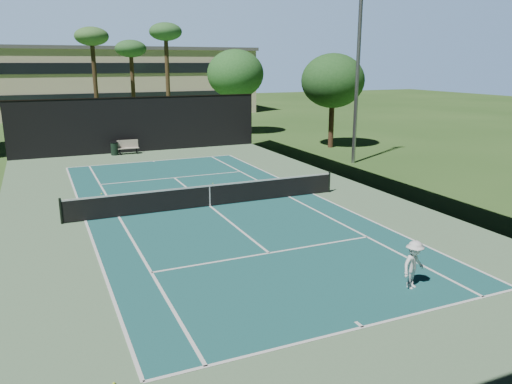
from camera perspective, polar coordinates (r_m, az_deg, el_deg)
ground at (r=23.11m, az=-5.28°, el=-1.66°), size 160.00×160.00×0.00m
apron_slab at (r=23.10m, az=-5.28°, el=-1.65°), size 18.00×32.00×0.01m
court_surface at (r=23.10m, az=-5.28°, el=-1.63°), size 10.97×23.77×0.01m
court_lines at (r=23.10m, az=-5.28°, el=-1.61°), size 11.07×23.87×0.01m
tennis_net at (r=22.96m, az=-5.31°, el=-0.32°), size 12.90×0.10×1.10m
fence at (r=22.69m, az=-5.45°, el=3.26°), size 18.04×32.05×4.03m
player at (r=15.38m, az=17.59°, el=-7.92°), size 1.06×0.81×1.46m
tennis_ball_a at (r=11.39m, az=-15.93°, el=-20.29°), size 0.06×0.06×0.06m
tennis_ball_b at (r=26.24m, az=-17.23°, el=-0.20°), size 0.08×0.08×0.08m
tennis_ball_c at (r=27.36m, az=-4.94°, el=0.98°), size 0.06×0.06×0.06m
tennis_ball_d at (r=25.88m, az=-12.33°, el=-0.09°), size 0.07×0.07×0.07m
park_bench at (r=37.34m, az=-14.43°, el=5.05°), size 1.50×0.45×1.02m
trash_bin at (r=37.14m, az=-15.87°, el=4.79°), size 0.56×0.56×0.95m
palm_a at (r=45.37m, az=-18.24°, el=16.10°), size 2.80×2.80×9.32m
palm_b at (r=47.83m, az=-14.11°, el=15.27°), size 2.80×2.80×8.42m
palm_c at (r=45.46m, az=-10.28°, el=17.09°), size 2.80×2.80×9.77m
decid_tree_a at (r=46.30m, az=-2.37°, el=13.31°), size 5.12×5.12×7.62m
decid_tree_b at (r=39.18m, az=8.78°, el=12.43°), size 4.80×4.80×7.14m
campus_building at (r=67.44m, az=-18.28°, el=11.97°), size 40.50×12.50×8.30m
light_pole at (r=33.05m, az=11.58°, el=14.33°), size 0.90×0.25×12.22m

